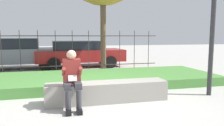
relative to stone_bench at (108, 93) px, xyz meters
name	(u,v)px	position (x,y,z in m)	size (l,w,h in m)	color
ground_plane	(98,102)	(-0.23, 0.00, -0.21)	(60.00, 60.00, 0.00)	#B2AFA8
stone_bench	(108,93)	(0.00, 0.00, 0.00)	(2.92, 0.56, 0.48)	gray
person_seated_reader	(72,77)	(-0.86, -0.31, 0.49)	(0.42, 0.73, 1.28)	black
grass_berm	(87,80)	(-0.23, 2.06, -0.07)	(8.68, 2.73, 0.28)	#4C893D
iron_fence	(81,51)	(-0.23, 4.01, 0.73)	(6.68, 0.03, 1.80)	#332D28
car_parked_center	(79,53)	(-0.07, 6.22, 0.50)	(4.46, 2.15, 1.33)	maroon
car_parked_left	(18,53)	(-3.01, 6.11, 0.56)	(4.05, 2.02, 1.47)	slate
street_lamp	(214,7)	(2.78, -0.10, 2.12)	(0.28, 0.28, 3.77)	#2D2D30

